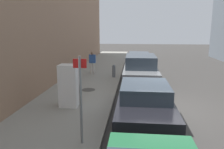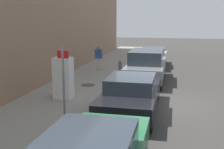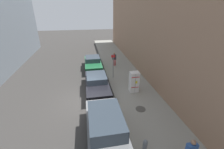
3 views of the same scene
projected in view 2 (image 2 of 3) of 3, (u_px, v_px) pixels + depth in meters
name	position (u px, v px, depth m)	size (l,w,h in m)	color
ground_plane	(160.00, 104.00, 11.55)	(80.00, 80.00, 0.00)	#383533
sidewalk_slab	(67.00, 96.00, 12.40)	(3.64, 44.00, 0.12)	gray
discarded_refrigerator	(63.00, 78.00, 11.75)	(0.73, 0.63, 1.74)	white
manhole_cover	(88.00, 85.00, 14.24)	(0.70, 0.70, 0.02)	#47443F
street_sign_post	(64.00, 83.00, 8.61)	(0.36, 0.07, 2.46)	slate
fire_hydrant	(120.00, 67.00, 17.09)	(0.22, 0.22, 0.83)	slate
pedestrian_standing_near	(99.00, 56.00, 18.29)	(0.45, 0.22, 1.57)	beige
parked_sedan_dark	(132.00, 93.00, 10.36)	(1.87, 4.78, 1.41)	black
parked_suv_gray	(146.00, 65.00, 15.49)	(1.95, 4.89, 1.74)	slate
parked_sedan_silver	(153.00, 56.00, 20.39)	(1.81, 4.59, 1.40)	silver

